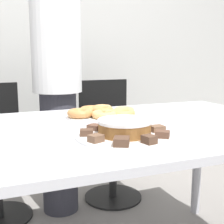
{
  "coord_description": "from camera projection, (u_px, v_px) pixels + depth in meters",
  "views": [
    {
      "loc": [
        -0.51,
        -1.23,
        1.08
      ],
      "look_at": [
        -0.01,
        0.01,
        0.84
      ],
      "focal_mm": 50.0,
      "sensor_mm": 36.0,
      "label": 1
    }
  ],
  "objects": [
    {
      "name": "donut_0",
      "position": [
        103.0,
        111.0,
        1.57
      ],
      "size": [
        0.11,
        0.11,
        0.04
      ],
      "color": "#C68447",
      "rests_on": "plate_donuts"
    },
    {
      "name": "lamington_5",
      "position": [
        138.0,
        124.0,
        1.29
      ],
      "size": [
        0.06,
        0.06,
        0.02
      ],
      "rotation": [
        0.0,
        0.0,
        7.01
      ],
      "color": "brown",
      "rests_on": "plate_cake"
    },
    {
      "name": "donut_1",
      "position": [
        102.0,
        108.0,
        1.68
      ],
      "size": [
        0.1,
        0.1,
        0.03
      ],
      "color": "#E5AD66",
      "rests_on": "plate_donuts"
    },
    {
      "name": "lamington_8",
      "position": [
        87.0,
        132.0,
        1.16
      ],
      "size": [
        0.06,
        0.05,
        0.02
      ],
      "rotation": [
        0.0,
        0.0,
        9.11
      ],
      "color": "#513828",
      "rests_on": "plate_cake"
    },
    {
      "name": "lamington_3",
      "position": [
        162.0,
        134.0,
        1.13
      ],
      "size": [
        0.07,
        0.06,
        0.02
      ],
      "rotation": [
        0.0,
        0.0,
        5.62
      ],
      "color": "brown",
      "rests_on": "plate_cake"
    },
    {
      "name": "person_standing",
      "position": [
        57.0,
        82.0,
        2.08
      ],
      "size": [
        0.33,
        0.33,
        1.71
      ],
      "color": "#383842",
      "rests_on": "ground_plane"
    },
    {
      "name": "donut_5",
      "position": [
        122.0,
        113.0,
        1.52
      ],
      "size": [
        0.13,
        0.13,
        0.03
      ],
      "color": "tan",
      "rests_on": "plate_donuts"
    },
    {
      "name": "donut_4",
      "position": [
        104.0,
        114.0,
        1.49
      ],
      "size": [
        0.12,
        0.12,
        0.03
      ],
      "color": "#E5AD66",
      "rests_on": "plate_donuts"
    },
    {
      "name": "table",
      "position": [
        116.0,
        144.0,
        1.38
      ],
      "size": [
        1.7,
        1.0,
        0.78
      ],
      "color": "silver",
      "rests_on": "ground_plane"
    },
    {
      "name": "lamington_2",
      "position": [
        149.0,
        139.0,
        1.05
      ],
      "size": [
        0.05,
        0.05,
        0.03
      ],
      "rotation": [
        0.0,
        0.0,
        4.92
      ],
      "color": "#513828",
      "rests_on": "plate_cake"
    },
    {
      "name": "lamington_6",
      "position": [
        115.0,
        124.0,
        1.3
      ],
      "size": [
        0.05,
        0.05,
        0.02
      ],
      "rotation": [
        0.0,
        0.0,
        7.71
      ],
      "color": "brown",
      "rests_on": "plate_cake"
    },
    {
      "name": "donut_2",
      "position": [
        92.0,
        110.0,
        1.61
      ],
      "size": [
        0.13,
        0.13,
        0.03
      ],
      "color": "#C68447",
      "rests_on": "plate_donuts"
    },
    {
      "name": "lamington_1",
      "position": [
        122.0,
        141.0,
        1.03
      ],
      "size": [
        0.07,
        0.08,
        0.03
      ],
      "rotation": [
        0.0,
        0.0,
        4.22
      ],
      "color": "#513828",
      "rests_on": "plate_cake"
    },
    {
      "name": "lamington_0",
      "position": [
        96.0,
        138.0,
        1.07
      ],
      "size": [
        0.06,
        0.05,
        0.02
      ],
      "rotation": [
        0.0,
        0.0,
        3.52
      ],
      "color": "brown",
      "rests_on": "plate_cake"
    },
    {
      "name": "lamington_4",
      "position": [
        157.0,
        128.0,
        1.22
      ],
      "size": [
        0.06,
        0.05,
        0.02
      ],
      "rotation": [
        0.0,
        0.0,
        6.31
      ],
      "color": "brown",
      "rests_on": "plate_cake"
    },
    {
      "name": "plate_donuts",
      "position": [
        103.0,
        116.0,
        1.57
      ],
      "size": [
        0.38,
        0.38,
        0.01
      ],
      "color": "white",
      "rests_on": "table"
    },
    {
      "name": "lamington_7",
      "position": [
        95.0,
        127.0,
        1.25
      ],
      "size": [
        0.07,
        0.07,
        0.02
      ],
      "rotation": [
        0.0,
        0.0,
        8.41
      ],
      "color": "brown",
      "rests_on": "plate_cake"
    },
    {
      "name": "plate_cake",
      "position": [
        124.0,
        136.0,
        1.17
      ],
      "size": [
        0.37,
        0.37,
        0.01
      ],
      "color": "white",
      "rests_on": "table"
    },
    {
      "name": "donut_6",
      "position": [
        124.0,
        110.0,
        1.62
      ],
      "size": [
        0.1,
        0.1,
        0.03
      ],
      "color": "#E5AD66",
      "rests_on": "plate_donuts"
    },
    {
      "name": "office_chair_right",
      "position": [
        110.0,
        142.0,
        2.4
      ],
      "size": [
        0.44,
        0.44,
        0.9
      ],
      "rotation": [
        0.0,
        0.0,
        0.01
      ],
      "color": "black",
      "rests_on": "ground_plane"
    },
    {
      "name": "donut_3",
      "position": [
        80.0,
        113.0,
        1.51
      ],
      "size": [
        0.13,
        0.13,
        0.04
      ],
      "color": "#C68447",
      "rests_on": "plate_donuts"
    },
    {
      "name": "wall_back",
      "position": [
        46.0,
        31.0,
        2.73
      ],
      "size": [
        8.0,
        0.05,
        2.6
      ],
      "color": "beige",
      "rests_on": "ground_plane"
    },
    {
      "name": "frosted_cake",
      "position": [
        124.0,
        127.0,
        1.16
      ],
      "size": [
        0.2,
        0.2,
        0.06
      ],
      "color": "brown",
      "rests_on": "plate_cake"
    }
  ]
}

